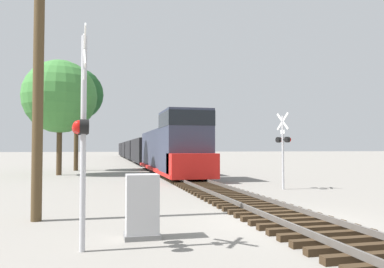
% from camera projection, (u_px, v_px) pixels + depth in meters
% --- Properties ---
extents(ground_plane, '(400.00, 400.00, 0.00)m').
position_uv_depth(ground_plane, '(287.00, 222.00, 11.00)').
color(ground_plane, gray).
extents(rail_track_bed, '(2.60, 160.00, 0.31)m').
position_uv_depth(rail_track_bed, '(287.00, 217.00, 11.00)').
color(rail_track_bed, '#382819').
rests_on(rail_track_bed, ground).
extents(freight_train, '(2.98, 84.79, 4.66)m').
position_uv_depth(freight_train, '(137.00, 150.00, 61.05)').
color(freight_train, '#33384C').
rests_on(freight_train, ground).
extents(crossing_signal_near, '(0.40, 1.01, 4.72)m').
position_uv_depth(crossing_signal_near, '(82.00, 129.00, 7.90)').
color(crossing_signal_near, '#B7B7BC').
rests_on(crossing_signal_near, ground).
extents(crossing_signal_far, '(0.50, 1.01, 4.03)m').
position_uv_depth(crossing_signal_far, '(283.00, 144.00, 19.65)').
color(crossing_signal_far, '#B7B7BC').
rests_on(crossing_signal_far, ground).
extents(relay_cabinet, '(0.85, 0.66, 1.53)m').
position_uv_depth(relay_cabinet, '(142.00, 207.00, 9.00)').
color(relay_cabinet, slate).
rests_on(relay_cabinet, ground).
extents(utility_pole, '(1.80, 0.31, 8.26)m').
position_uv_depth(utility_pole, '(38.00, 79.00, 11.23)').
color(utility_pole, '#4C3A23').
rests_on(utility_pole, ground).
extents(tree_far_right, '(5.84, 5.84, 9.20)m').
position_uv_depth(tree_far_right, '(60.00, 97.00, 29.95)').
color(tree_far_right, '#473521').
rests_on(tree_far_right, ground).
extents(tree_mid_background, '(5.03, 5.03, 9.84)m').
position_uv_depth(tree_mid_background, '(77.00, 95.00, 35.90)').
color(tree_mid_background, '#473521').
rests_on(tree_mid_background, ground).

